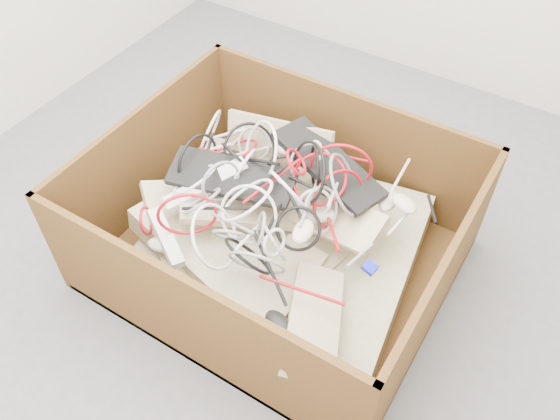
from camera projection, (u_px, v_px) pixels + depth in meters
The scene contains 8 objects.
ground at pixel (267, 236), 2.49m from camera, with size 3.00×3.00×0.00m, color #545457.
cardboard_box at pixel (273, 240), 2.31m from camera, with size 1.30×1.08×0.54m.
keyboard_pile at pixel (273, 213), 2.20m from camera, with size 1.05×0.99×0.35m.
mice_scatter at pixel (294, 215), 2.10m from camera, with size 0.81×0.74×0.18m.
power_strip_left at pixel (207, 185), 2.17m from camera, with size 0.33×0.06×0.04m, color silver.
power_strip_right at pixel (166, 238), 2.07m from camera, with size 0.25×0.05×0.04m, color silver.
vga_plug at pixel (370, 267), 1.92m from camera, with size 0.04×0.04×0.02m, color #0B0EAC.
cable_tangle at pixel (265, 185), 2.12m from camera, with size 1.05×0.92×0.44m.
Camera 1 is at (0.89, -1.33, 1.92)m, focal length 37.50 mm.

